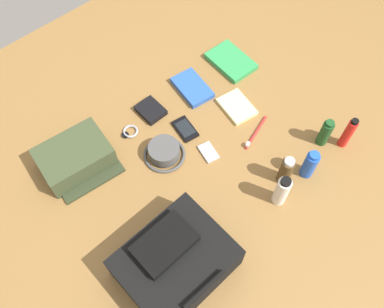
% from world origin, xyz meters
% --- Properties ---
extents(ground_plane, '(2.64, 2.02, 0.02)m').
position_xyz_m(ground_plane, '(0.00, 0.00, -0.01)').
color(ground_plane, brown).
rests_on(ground_plane, ground).
extents(backpack, '(0.35, 0.29, 0.16)m').
position_xyz_m(backpack, '(0.32, 0.27, 0.07)').
color(backpack, black).
rests_on(backpack, ground_plane).
extents(toiletry_pouch, '(0.27, 0.25, 0.10)m').
position_xyz_m(toiletry_pouch, '(0.34, -0.27, 0.05)').
color(toiletry_pouch, '#384228').
rests_on(toiletry_pouch, ground_plane).
extents(bucket_hat, '(0.16, 0.16, 0.06)m').
position_xyz_m(bucket_hat, '(0.07, -0.08, 0.03)').
color(bucket_hat, '#494949').
rests_on(bucket_hat, ground_plane).
extents(sunscreen_spray, '(0.03, 0.03, 0.16)m').
position_xyz_m(sunscreen_spray, '(-0.49, 0.34, 0.08)').
color(sunscreen_spray, red).
rests_on(sunscreen_spray, ground_plane).
extents(shampoo_bottle, '(0.04, 0.04, 0.13)m').
position_xyz_m(shampoo_bottle, '(-0.43, 0.28, 0.06)').
color(shampoo_bottle, '#19471E').
rests_on(shampoo_bottle, ground_plane).
extents(deodorant_spray, '(0.05, 0.05, 0.14)m').
position_xyz_m(deodorant_spray, '(-0.28, 0.33, 0.07)').
color(deodorant_spray, blue).
rests_on(deodorant_spray, ground_plane).
extents(cologne_bottle, '(0.05, 0.05, 0.14)m').
position_xyz_m(cologne_bottle, '(-0.20, 0.29, 0.07)').
color(cologne_bottle, '#473319').
rests_on(cologne_bottle, ground_plane).
extents(toothpaste_tube, '(0.05, 0.05, 0.16)m').
position_xyz_m(toothpaste_tube, '(-0.12, 0.33, 0.08)').
color(toothpaste_tube, white).
rests_on(toothpaste_tube, ground_plane).
extents(paperback_novel, '(0.15, 0.21, 0.02)m').
position_xyz_m(paperback_novel, '(-0.45, -0.25, 0.01)').
color(paperback_novel, '#2D934C').
rests_on(paperback_novel, ground_plane).
extents(travel_guidebook, '(0.13, 0.19, 0.02)m').
position_xyz_m(travel_guidebook, '(-0.23, -0.25, 0.01)').
color(travel_guidebook, blue).
rests_on(travel_guidebook, ground_plane).
extents(cell_phone, '(0.08, 0.12, 0.01)m').
position_xyz_m(cell_phone, '(-0.07, -0.12, 0.01)').
color(cell_phone, black).
rests_on(cell_phone, ground_plane).
extents(media_player, '(0.07, 0.09, 0.01)m').
position_xyz_m(media_player, '(-0.07, 0.02, 0.01)').
color(media_player, '#B7B7BC').
rests_on(media_player, ground_plane).
extents(wristwatch, '(0.07, 0.06, 0.01)m').
position_xyz_m(wristwatch, '(0.10, -0.26, 0.01)').
color(wristwatch, '#99999E').
rests_on(wristwatch, ground_plane).
extents(toothbrush, '(0.17, 0.06, 0.02)m').
position_xyz_m(toothbrush, '(-0.26, 0.08, 0.01)').
color(toothbrush, red).
rests_on(toothbrush, ground_plane).
extents(wallet, '(0.09, 0.11, 0.02)m').
position_xyz_m(wallet, '(-0.02, -0.28, 0.01)').
color(wallet, black).
rests_on(wallet, ground_plane).
extents(notepad, '(0.13, 0.17, 0.02)m').
position_xyz_m(notepad, '(-0.30, -0.06, 0.01)').
color(notepad, beige).
rests_on(notepad, ground_plane).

